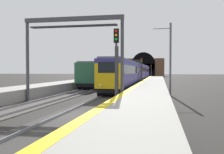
{
  "coord_description": "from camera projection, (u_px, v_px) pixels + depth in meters",
  "views": [
    {
      "loc": [
        -14.27,
        -5.05,
        2.76
      ],
      "look_at": [
        14.04,
        0.42,
        1.96
      ],
      "focal_mm": 40.32,
      "sensor_mm": 36.0,
      "label": 1
    }
  ],
  "objects": [
    {
      "name": "ground_plane",
      "position": [
        74.0,
        116.0,
        15.03
      ],
      "size": [
        320.0,
        320.0,
        0.0
      ],
      "primitive_type": "plane",
      "color": "#282623"
    },
    {
      "name": "platform_right",
      "position": [
        140.0,
        109.0,
        14.28
      ],
      "size": [
        112.0,
        3.56,
        1.05
      ],
      "primitive_type": "cube",
      "color": "#9E9B93",
      "rests_on": "ground_plane"
    },
    {
      "name": "platform_right_edge_strip",
      "position": [
        114.0,
        99.0,
        14.55
      ],
      "size": [
        112.0,
        0.5,
        0.01
      ],
      "primitive_type": "cube",
      "color": "yellow",
      "rests_on": "platform_right"
    },
    {
      "name": "track_main_line",
      "position": [
        74.0,
        115.0,
        15.03
      ],
      "size": [
        160.0,
        3.13,
        0.21
      ],
      "color": "#383533",
      "rests_on": "ground_plane"
    },
    {
      "name": "track_adjacent_line",
      "position": [
        5.0,
        113.0,
        15.91
      ],
      "size": [
        160.0,
        2.62,
        0.21
      ],
      "color": "#4C4742",
      "rests_on": "ground_plane"
    },
    {
      "name": "train_main_approaching",
      "position": [
        137.0,
        72.0,
        53.9
      ],
      "size": [
        61.07,
        2.83,
        5.01
      ],
      "rotation": [
        0.0,
        0.0,
        3.14
      ],
      "color": "navy",
      "rests_on": "ground_plane"
    },
    {
      "name": "train_adjacent_platform",
      "position": [
        113.0,
        72.0,
        52.47
      ],
      "size": [
        38.89,
        3.38,
        4.87
      ],
      "rotation": [
        0.0,
        0.0,
        -0.03
      ],
      "color": "#235638",
      "rests_on": "ground_plane"
    },
    {
      "name": "railway_signal_near",
      "position": [
        116.0,
        60.0,
        18.69
      ],
      "size": [
        0.39,
        0.38,
        5.83
      ],
      "rotation": [
        0.0,
        0.0,
        3.14
      ],
      "color": "#38383D",
      "rests_on": "ground_plane"
    },
    {
      "name": "railway_signal_mid",
      "position": [
        141.0,
        69.0,
        43.45
      ],
      "size": [
        0.39,
        0.38,
        4.89
      ],
      "rotation": [
        0.0,
        0.0,
        3.14
      ],
      "color": "#38383D",
      "rests_on": "ground_plane"
    },
    {
      "name": "railway_signal_far",
      "position": [
        151.0,
        70.0,
        89.48
      ],
      "size": [
        0.39,
        0.38,
        4.75
      ],
      "rotation": [
        0.0,
        0.0,
        3.14
      ],
      "color": "#38383D",
      "rests_on": "ground_plane"
    },
    {
      "name": "overhead_signal_gantry",
      "position": [
        73.0,
        38.0,
        21.49
      ],
      "size": [
        0.7,
        8.8,
        7.31
      ],
      "color": "#3F3F47",
      "rests_on": "ground_plane"
    },
    {
      "name": "tunnel_portal",
      "position": [
        143.0,
        67.0,
        110.89
      ],
      "size": [
        2.21,
        18.04,
        10.59
      ],
      "color": "brown",
      "rests_on": "ground_plane"
    },
    {
      "name": "catenary_mast_near",
      "position": [
        170.0,
        58.0,
        27.06
      ],
      "size": [
        0.22,
        2.01,
        7.84
      ],
      "color": "#595B60",
      "rests_on": "ground_plane"
    }
  ]
}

